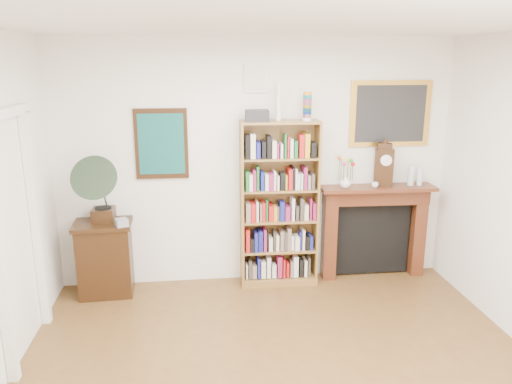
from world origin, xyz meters
TOP-DOWN VIEW (x-y plane):
  - room at (0.00, 0.00)m, footprint 4.51×5.01m
  - door_casing at (-2.21, 1.20)m, footprint 0.08×1.02m
  - teal_poster at (-1.05, 2.48)m, footprint 0.58×0.04m
  - small_picture at (0.00, 2.48)m, footprint 0.26×0.04m
  - gilt_painting at (1.55, 2.48)m, footprint 0.95×0.04m
  - bookshelf at (0.25, 2.32)m, footprint 0.88×0.33m
  - side_cabinet at (-1.71, 2.26)m, footprint 0.63×0.48m
  - fireplace at (1.41, 2.40)m, footprint 1.35×0.36m
  - gramophone at (-1.70, 2.18)m, footprint 0.47×0.59m
  - cd_stack at (-1.48, 2.11)m, footprint 0.16×0.16m
  - mantel_clock at (1.47, 2.36)m, footprint 0.24×0.18m
  - flower_vase at (1.01, 2.32)m, footprint 0.15×0.15m
  - teacup at (1.35, 2.30)m, footprint 0.10×0.10m
  - bottle_left at (1.81, 2.36)m, footprint 0.07×0.07m
  - bottle_right at (1.91, 2.34)m, footprint 0.06×0.06m

SIDE VIEW (x-z plane):
  - side_cabinet at x=-1.71m, z-range 0.00..0.84m
  - fireplace at x=1.41m, z-range 0.10..1.23m
  - cd_stack at x=-1.48m, z-range 0.84..0.92m
  - bookshelf at x=0.25m, z-range -0.03..2.16m
  - teacup at x=1.35m, z-range 1.13..1.19m
  - flower_vase at x=1.01m, z-range 1.13..1.27m
  - bottle_right at x=1.91m, z-range 1.13..1.33m
  - bottle_left at x=1.81m, z-range 1.13..1.37m
  - door_casing at x=-2.21m, z-range 0.18..2.35m
  - gramophone at x=-1.70m, z-range 0.89..1.66m
  - mantel_clock at x=1.47m, z-range 1.12..1.62m
  - room at x=0.00m, z-range -0.01..2.81m
  - teal_poster at x=-1.05m, z-range 1.26..2.04m
  - gilt_painting at x=1.55m, z-range 1.58..2.33m
  - small_picture at x=0.00m, z-range 2.20..2.50m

